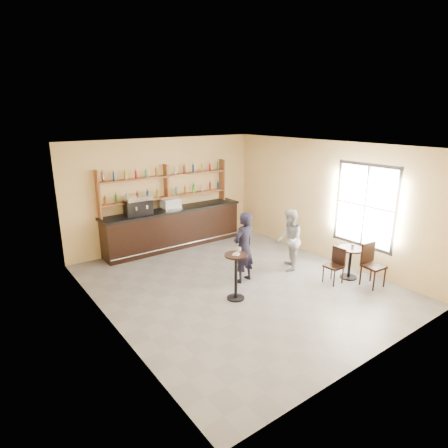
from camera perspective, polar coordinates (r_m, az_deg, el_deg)
floor at (r=8.94m, az=2.02°, el=-9.12°), size 7.00×7.00×0.00m
ceiling at (r=8.08m, az=2.25°, el=11.79°), size 7.00×7.00×0.00m
wall_back at (r=11.25m, az=-9.01°, el=4.70°), size 7.00×0.00×7.00m
wall_front at (r=6.17m, az=22.79°, el=-6.38°), size 7.00×0.00×7.00m
wall_left at (r=7.00m, az=-17.58°, el=-3.16°), size 0.00×7.00×7.00m
wall_right at (r=10.44m, az=15.20°, el=3.41°), size 0.00×7.00×7.00m
window_pane at (r=9.74m, az=20.69°, el=2.60°), size 0.00×2.00×2.00m
window_frame at (r=9.73m, az=20.67°, el=2.59°), size 0.04×1.70×2.10m
shelf_unit at (r=11.09m, az=-8.74°, el=5.66°), size 4.00×0.26×1.40m
liquor_bottles at (r=11.06m, az=-8.78°, el=6.52°), size 3.68×0.10×1.00m
bar_counter at (r=11.23m, az=-7.64°, el=-0.60°), size 4.33×0.84×1.17m
espresso_machine at (r=10.56m, az=-12.95°, el=2.76°), size 0.77×0.55×0.51m
pastry_case at (r=10.99m, az=-8.17°, el=3.04°), size 0.55×0.45×0.32m
pedestal_table at (r=8.07m, az=1.83°, el=-8.04°), size 0.66×0.66×1.02m
napkin at (r=7.87m, az=1.86°, el=-4.64°), size 0.20×0.20×0.00m
donut at (r=7.86m, az=1.97°, el=-4.50°), size 0.13×0.13×0.04m
cup_pedestal at (r=8.01m, az=2.22°, el=-3.91°), size 0.15×0.15×0.09m
man_main at (r=8.77m, az=3.01°, el=-3.59°), size 0.69×0.52×1.70m
cafe_table at (r=9.60m, az=18.61°, el=-5.64°), size 0.80×0.80×0.77m
cup_cafe at (r=9.49m, az=19.02°, el=-3.17°), size 0.11×0.11×0.08m
chair_west at (r=9.19m, az=16.36°, el=-6.15°), size 0.37×0.37×0.86m
chair_south at (r=9.30m, az=21.85°, el=-5.93°), size 0.47×0.47×1.01m
patron_second at (r=9.59m, az=9.89°, el=-2.43°), size 0.96×0.97×1.58m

